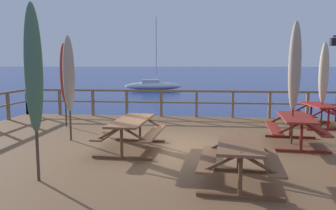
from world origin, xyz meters
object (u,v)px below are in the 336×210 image
Objects in this scene: picnic_table_back_left at (319,111)px; patio_umbrella_short_back at (295,67)px; picnic_table_front_left at (296,124)px; patio_umbrella_tall_back_left at (33,69)px; patio_umbrella_tall_mid_right at (65,74)px; patio_umbrella_short_front at (324,73)px; picnic_table_mid_left at (240,154)px; sailboat_distant at (153,85)px; patio_umbrella_tall_mid_left at (69,74)px; picnic_table_mid_right at (132,127)px.

patio_umbrella_short_back is (-1.60, -2.72, 1.52)m from picnic_table_back_left.
patio_umbrella_tall_back_left reaches higher than picnic_table_front_left.
patio_umbrella_tall_mid_right is 0.99× the size of patio_umbrella_short_front.
patio_umbrella_short_back is at bearing 136.19° from picnic_table_front_left.
patio_umbrella_tall_mid_right is at bearing -173.96° from picnic_table_back_left.
picnic_table_back_left is 9.45m from patio_umbrella_tall_back_left.
picnic_table_mid_left is at bearing -119.71° from picnic_table_front_left.
patio_umbrella_tall_mid_left is at bearing -86.55° from sailboat_distant.
picnic_table_mid_right is at bearing 62.84° from patio_umbrella_tall_back_left.
patio_umbrella_short_back is at bearing -73.64° from sailboat_distant.
picnic_table_back_left is 0.64× the size of patio_umbrella_short_front.
patio_umbrella_tall_back_left reaches higher than patio_umbrella_tall_mid_right.
patio_umbrella_short_back reaches higher than picnic_table_mid_left.
patio_umbrella_tall_mid_left is at bearing -177.91° from patio_umbrella_short_back.
patio_umbrella_short_back is (1.72, 3.23, 1.52)m from picnic_table_mid_left.
picnic_table_back_left is 0.86× the size of picnic_table_front_left.
picnic_table_mid_left is at bearing -119.78° from patio_umbrella_short_front.
patio_umbrella_tall_back_left reaches higher than picnic_table_back_left.
patio_umbrella_tall_back_left is (-7.00, -6.17, 1.50)m from picnic_table_back_left.
sailboat_distant is (-2.28, 29.61, -2.22)m from patio_umbrella_tall_back_left.
picnic_table_back_left is 0.56× the size of patio_umbrella_short_back.
sailboat_distant is (-0.61, 24.36, -1.98)m from patio_umbrella_tall_mid_right.
picnic_table_front_left is at bearing 60.29° from picnic_table_mid_left.
patio_umbrella_tall_mid_left is at bearing -159.09° from picnic_table_back_left.
sailboat_distant is at bearing 101.46° from picnic_table_mid_left.
patio_umbrella_tall_mid_right is at bearing 135.74° from picnic_table_mid_right.
patio_umbrella_short_back is 1.12× the size of patio_umbrella_tall_mid_left.
patio_umbrella_tall_mid_right is (-8.67, -0.92, 1.26)m from picnic_table_back_left.
picnic_table_back_left is 3.50m from patio_umbrella_short_back.
picnic_table_back_left is 8.81m from patio_umbrella_tall_mid_right.
picnic_table_mid_right is 0.67× the size of patio_umbrella_short_back.
patio_umbrella_tall_mid_right is at bearing 115.96° from patio_umbrella_tall_mid_left.
sailboat_distant is (-7.76, 26.23, -0.73)m from picnic_table_front_left.
picnic_table_mid_left and picnic_table_front_left have the same top height.
patio_umbrella_short_front reaches higher than picnic_table_mid_left.
sailboat_distant is at bearing 94.40° from patio_umbrella_tall_back_left.
picnic_table_mid_left is 3.63m from picnic_table_front_left.
picnic_table_mid_right is 1.03× the size of picnic_table_front_left.
patio_umbrella_short_front is 0.89× the size of patio_umbrella_tall_back_left.
patio_umbrella_short_front reaches higher than picnic_table_mid_right.
picnic_table_mid_right is at bearing -165.99° from patio_umbrella_short_back.
picnic_table_mid_left is 0.87× the size of picnic_table_front_left.
patio_umbrella_short_back is 27.35m from sailboat_distant.
patio_umbrella_tall_mid_right is (-5.35, 5.02, 1.26)m from picnic_table_mid_left.
sailboat_distant is at bearing 93.45° from patio_umbrella_tall_mid_left.
picnic_table_mid_right is 0.68× the size of patio_umbrella_tall_back_left.
patio_umbrella_tall_mid_left is 26.50m from sailboat_distant.
patio_umbrella_tall_back_left is 6.41m from patio_umbrella_short_back.
patio_umbrella_tall_back_left is (-3.68, -0.23, 1.50)m from picnic_table_mid_left.
picnic_table_mid_right is 27.43m from sailboat_distant.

